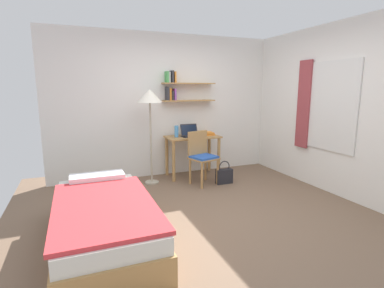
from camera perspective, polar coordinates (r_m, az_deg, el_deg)
name	(u,v)px	position (r m, az deg, el deg)	size (l,w,h in m)	color
ground_plane	(218,213)	(4.04, 4.94, -13.05)	(5.28, 5.28, 0.00)	brown
wall_back	(170,105)	(5.59, -4.19, 7.44)	(4.40, 0.27, 2.60)	white
wall_right	(339,110)	(4.98, 26.48, 5.90)	(0.10, 4.40, 2.60)	white
bed	(104,221)	(3.38, -16.54, -13.97)	(0.98, 2.00, 0.54)	#B2844C
desk	(193,144)	(5.48, 0.12, -0.09)	(0.98, 0.51, 0.76)	#B2844C
desk_chair	(202,155)	(5.06, 1.89, -2.10)	(0.51, 0.49, 0.90)	#B2844C
standing_lamp	(150,100)	(5.00, -8.13, 8.31)	(0.42, 0.42, 1.61)	#B2A893
laptop	(190,133)	(5.42, -0.42, 2.08)	(0.33, 0.24, 0.22)	black
water_bottle	(176,131)	(5.33, -3.01, 2.45)	(0.07, 0.07, 0.21)	#4C99DB
book_stack	(209,133)	(5.60, 3.29, 2.04)	(0.19, 0.24, 0.06)	orange
handbag	(224,176)	(5.17, 6.21, -6.08)	(0.29, 0.12, 0.40)	#232328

